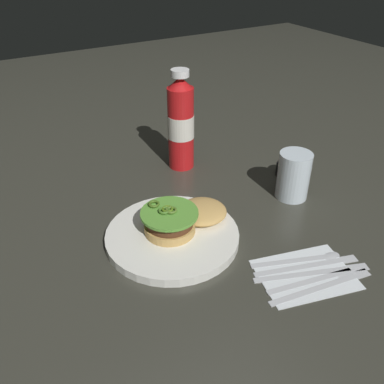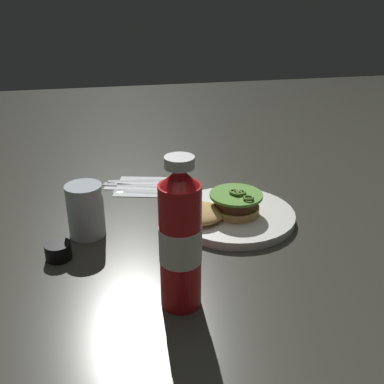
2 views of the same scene
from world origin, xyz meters
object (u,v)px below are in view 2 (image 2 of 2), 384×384
object	(u,v)px
burger_sandwich	(223,207)
napkin	(150,186)
table_knife	(139,185)
water_glass	(86,210)
steak_knife	(138,188)
dinner_plate	(234,215)
spoon_utensil	(137,191)
fork_utensil	(143,182)
butter_knife	(141,180)
ketchup_bottle	(180,240)
condiment_cup	(58,251)

from	to	relation	value
burger_sandwich	napkin	size ratio (longest dim) A/B	1.13
napkin	table_knife	size ratio (longest dim) A/B	0.80
water_glass	steak_knife	bearing A→B (deg)	-121.45
dinner_plate	water_glass	bearing A→B (deg)	0.54
burger_sandwich	water_glass	size ratio (longest dim) A/B	1.71
water_glass	table_knife	xyz separation A→B (m)	(-0.13, -0.22, -0.05)
water_glass	spoon_utensil	bearing A→B (deg)	-122.30
dinner_plate	burger_sandwich	world-z (taller)	burger_sandwich
dinner_plate	spoon_utensil	size ratio (longest dim) A/B	1.56
water_glass	table_knife	size ratio (longest dim) A/B	0.53
water_glass	fork_utensil	xyz separation A→B (m)	(-0.14, -0.23, -0.05)
butter_knife	fork_utensil	bearing A→B (deg)	100.11
burger_sandwich	ketchup_bottle	distance (m)	0.29
ketchup_bottle	fork_utensil	distance (m)	0.50
napkin	spoon_utensil	xyz separation A→B (m)	(0.04, 0.03, 0.00)
burger_sandwich	fork_utensil	size ratio (longest dim) A/B	1.08
ketchup_bottle	napkin	world-z (taller)	ketchup_bottle
condiment_cup	spoon_utensil	distance (m)	0.31
ketchup_bottle	steak_knife	size ratio (longest dim) A/B	1.26
butter_knife	burger_sandwich	bearing A→B (deg)	119.82
condiment_cup	steak_knife	distance (m)	0.33
burger_sandwich	water_glass	world-z (taller)	water_glass
dinner_plate	burger_sandwich	xyz separation A→B (m)	(0.03, 0.01, 0.03)
ketchup_bottle	napkin	distance (m)	0.48
ketchup_bottle	burger_sandwich	bearing A→B (deg)	-118.70
fork_utensil	dinner_plate	bearing A→B (deg)	126.96
table_knife	ketchup_bottle	bearing A→B (deg)	92.56
spoon_utensil	ketchup_bottle	bearing A→B (deg)	94.07
water_glass	condiment_cup	distance (m)	0.10
water_glass	butter_knife	xyz separation A→B (m)	(-0.13, -0.25, -0.05)
condiment_cup	butter_knife	xyz separation A→B (m)	(-0.19, -0.33, -0.01)
condiment_cup	table_knife	size ratio (longest dim) A/B	0.23
condiment_cup	fork_utensil	xyz separation A→B (m)	(-0.19, -0.31, -0.01)
napkin	table_knife	world-z (taller)	table_knife
water_glass	dinner_plate	bearing A→B (deg)	-179.46
water_glass	table_knife	distance (m)	0.26
water_glass	steak_knife	world-z (taller)	water_glass
dinner_plate	fork_utensil	distance (m)	0.29
table_knife	spoon_utensil	size ratio (longest dim) A/B	1.23
napkin	fork_utensil	world-z (taller)	fork_utensil
steak_knife	dinner_plate	bearing A→B (deg)	133.67
napkin	fork_utensil	distance (m)	0.03
butter_knife	spoon_utensil	world-z (taller)	same
napkin	table_knife	bearing A→B (deg)	-20.31
burger_sandwich	condiment_cup	xyz separation A→B (m)	(0.34, 0.07, -0.02)
condiment_cup	table_knife	bearing A→B (deg)	-120.83
condiment_cup	butter_knife	distance (m)	0.38
fork_utensil	steak_knife	xyz separation A→B (m)	(0.02, 0.03, -0.00)
burger_sandwich	napkin	xyz separation A→B (m)	(0.13, -0.22, -0.04)
condiment_cup	spoon_utensil	xyz separation A→B (m)	(-0.17, -0.26, -0.01)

